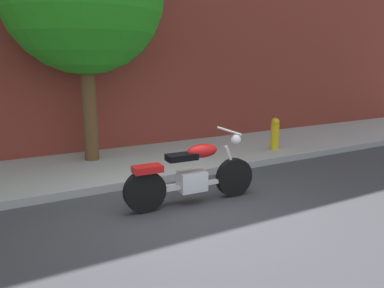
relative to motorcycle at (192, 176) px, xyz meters
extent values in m
plane|color=#38383D|center=(-0.18, -0.25, -0.46)|extent=(60.00, 60.00, 0.00)
cube|color=#A1A1A1|center=(-0.18, 2.46, -0.39)|extent=(23.96, 2.65, 0.14)
cylinder|color=black|center=(0.79, -0.04, -0.14)|extent=(0.66, 0.16, 0.65)
cylinder|color=black|center=(-0.79, 0.03, -0.14)|extent=(0.66, 0.16, 0.65)
cube|color=silver|center=(0.00, 0.00, -0.09)|extent=(0.45, 0.30, 0.32)
cube|color=silver|center=(0.00, 0.00, -0.16)|extent=(1.43, 0.14, 0.06)
ellipsoid|color=red|center=(0.18, -0.01, 0.39)|extent=(0.53, 0.28, 0.22)
cube|color=black|center=(-0.18, 0.00, 0.33)|extent=(0.49, 0.26, 0.10)
cube|color=red|center=(-0.74, 0.03, 0.21)|extent=(0.45, 0.26, 0.10)
cylinder|color=silver|center=(0.73, -0.04, 0.14)|extent=(0.27, 0.06, 0.58)
cylinder|color=silver|center=(0.67, -0.03, 0.67)|extent=(0.07, 0.70, 0.04)
sphere|color=silver|center=(0.81, -0.04, 0.51)|extent=(0.17, 0.17, 0.17)
cylinder|color=silver|center=(-0.24, 0.17, -0.19)|extent=(0.80, 0.13, 0.09)
cylinder|color=brown|center=(-0.83, 2.98, 0.88)|extent=(0.30, 0.30, 2.69)
cylinder|color=gold|center=(3.28, 1.80, -0.09)|extent=(0.20, 0.20, 0.75)
sphere|color=gold|center=(3.28, 1.80, 0.35)|extent=(0.19, 0.19, 0.19)
camera|label=1|loc=(-2.74, -4.97, 1.79)|focal=35.03mm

